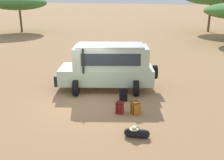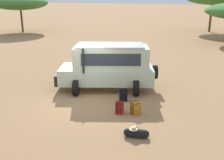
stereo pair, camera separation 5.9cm
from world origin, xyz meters
name	(u,v)px [view 1 (the left image)]	position (x,y,z in m)	size (l,w,h in m)	color
ground_plane	(88,103)	(0.00, 0.00, 0.00)	(320.00, 320.00, 0.00)	#9E754C
safari_vehicle	(108,66)	(0.05, 2.17, 1.29)	(5.37, 3.85, 2.44)	#B2C6A8
backpack_beside_front_wheel	(123,95)	(1.42, 0.96, 0.29)	(0.45, 0.44, 0.60)	black
backpack_cluster_center	(120,108)	(1.82, -0.41, 0.25)	(0.37, 0.44, 0.51)	maroon
backpack_near_rear_wheel	(135,108)	(2.48, -0.23, 0.28)	(0.47, 0.48, 0.58)	#B26619
duffel_bag_low_black_case	(137,133)	(3.18, -2.02, 0.16)	(0.91, 0.46, 0.41)	black
acacia_tree_far_left	(19,3)	(-21.18, 18.36, 3.95)	(7.21, 7.84, 4.91)	brown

